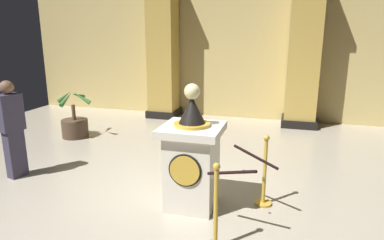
{
  "coord_description": "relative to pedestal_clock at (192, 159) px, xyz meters",
  "views": [
    {
      "loc": [
        1.52,
        -4.21,
        2.3
      ],
      "look_at": [
        0.35,
        -0.12,
        1.22
      ],
      "focal_mm": 31.69,
      "sensor_mm": 36.0,
      "label": 1
    }
  ],
  "objects": [
    {
      "name": "velvet_rope",
      "position": [
        0.73,
        -0.28,
        0.11
      ],
      "size": [
        0.81,
        0.83,
        0.22
      ],
      "color": "black"
    },
    {
      "name": "column_right",
      "position": [
        1.5,
        4.82,
        1.16
      ],
      "size": [
        0.91,
        0.91,
        3.7
      ],
      "color": "black",
      "rests_on": "ground_plane"
    },
    {
      "name": "potted_palm_left",
      "position": [
        -3.45,
        2.35,
        -0.39
      ],
      "size": [
        0.89,
        0.9,
        1.1
      ],
      "color": "#4C3828",
      "rests_on": "ground_plane"
    },
    {
      "name": "ground_plane",
      "position": [
        -0.35,
        0.13,
        -0.68
      ],
      "size": [
        12.2,
        12.2,
        0.0
      ],
      "primitive_type": "plane",
      "color": "#B2A893"
    },
    {
      "name": "column_left",
      "position": [
        -2.2,
        4.82,
        1.16
      ],
      "size": [
        0.86,
        0.86,
        3.7
      ],
      "color": "black",
      "rests_on": "ground_plane"
    },
    {
      "name": "pedestal_clock",
      "position": [
        0.0,
        0.0,
        0.0
      ],
      "size": [
        0.79,
        0.79,
        1.69
      ],
      "color": "silver",
      "rests_on": "ground_plane"
    },
    {
      "name": "stanchion_far",
      "position": [
        0.94,
        0.3,
        -0.33
      ],
      "size": [
        0.24,
        0.24,
        1.0
      ],
      "color": "gold",
      "rests_on": "ground_plane"
    },
    {
      "name": "stanchion_near",
      "position": [
        0.51,
        -0.85,
        -0.33
      ],
      "size": [
        0.24,
        0.24,
        1.0
      ],
      "color": "gold",
      "rests_on": "ground_plane"
    },
    {
      "name": "back_wall",
      "position": [
        -0.35,
        5.32,
        1.25
      ],
      "size": [
        12.2,
        0.16,
        3.85
      ],
      "primitive_type": "cube",
      "color": "tan",
      "rests_on": "ground_plane"
    },
    {
      "name": "bystander_guest",
      "position": [
        -3.06,
        0.16,
        0.16
      ],
      "size": [
        0.31,
        0.41,
        1.6
      ],
      "color": "#383347",
      "rests_on": "ground_plane"
    }
  ]
}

